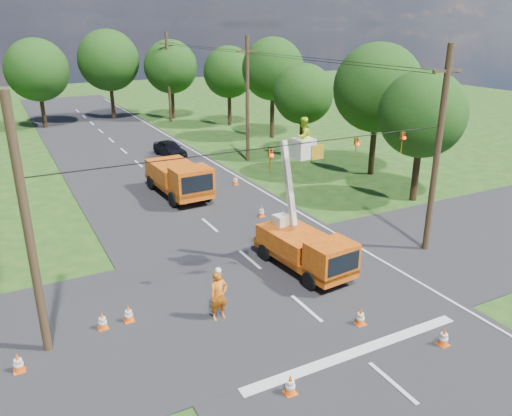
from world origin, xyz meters
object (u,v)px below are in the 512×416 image
traffic_cone_1 (444,337)px  traffic_cone_3 (261,211)px  ground_worker (219,295)px  traffic_cone_4 (129,314)px  traffic_cone_5 (102,321)px  tree_far_c (171,67)px  pole_right_far (168,77)px  tree_right_b (377,88)px  traffic_cone_8 (361,317)px  pole_left (28,232)px  traffic_cone_7 (235,180)px  pole_right_mid (247,99)px  tree_right_c (303,94)px  tree_right_d (273,69)px  tree_right_a (422,114)px  traffic_cone_6 (18,363)px  distant_car (170,148)px  tree_far_b (108,60)px  second_truck (179,178)px  pole_right_near (437,151)px  traffic_cone_2 (267,229)px  tree_far_a (37,70)px  bucket_truck (305,240)px  tree_right_e (229,72)px

traffic_cone_1 → traffic_cone_3: size_ratio=1.00×
ground_worker → traffic_cone_4: ground_worker is taller
traffic_cone_5 → tree_far_c: (17.02, 41.61, 5.70)m
pole_right_far → tree_right_b: pole_right_far is taller
traffic_cone_8 → pole_left: (-10.71, 3.87, 4.14)m
traffic_cone_1 → traffic_cone_5: size_ratio=1.00×
traffic_cone_7 → pole_right_mid: pole_right_mid is taller
tree_right_c → tree_right_d: size_ratio=0.81×
traffic_cone_7 → tree_right_a: 13.21m
traffic_cone_6 → traffic_cone_5: bearing=22.4°
distant_car → traffic_cone_8: size_ratio=5.62×
traffic_cone_5 → pole_right_mid: pole_right_mid is taller
tree_right_c → traffic_cone_3: bearing=-131.7°
traffic_cone_8 → pole_right_far: 44.73m
tree_right_b → tree_far_c: size_ratio=1.05×
traffic_cone_3 → pole_right_mid: pole_right_mid is taller
pole_left → tree_right_b: (24.50, 12.00, 1.93)m
traffic_cone_8 → pole_left: pole_left is taller
traffic_cone_6 → tree_far_b: tree_far_b is taller
ground_worker → traffic_cone_5: size_ratio=2.90×
second_truck → tree_right_d: (14.52, 13.27, 5.40)m
distant_car → traffic_cone_4: distant_car is taller
traffic_cone_8 → tree_right_b: bearing=49.0°
traffic_cone_3 → pole_right_near: bearing=-56.4°
traffic_cone_3 → tree_right_b: (11.73, 4.13, 6.08)m
pole_right_near → traffic_cone_2: bearing=140.1°
tree_far_a → pole_right_far: bearing=-12.5°
traffic_cone_2 → traffic_cone_8: (-0.97, -9.15, 0.00)m
second_truck → tree_right_d: 20.41m
tree_far_c → pole_left: bearing=-114.3°
traffic_cone_7 → second_truck: bearing=-173.0°
traffic_cone_8 → pole_right_mid: size_ratio=0.07×
distant_car → tree_right_d: tree_right_d is taller
ground_worker → traffic_cone_3: size_ratio=2.90×
bucket_truck → traffic_cone_2: (0.39, 4.35, -1.16)m
traffic_cone_5 → tree_right_e: tree_right_e is taller
tree_right_b → tree_right_d: size_ratio=1.00×
ground_worker → traffic_cone_5: ground_worker is taller
tree_right_a → tree_right_c: size_ratio=1.06×
traffic_cone_1 → traffic_cone_5: (-10.51, 6.68, 0.00)m
pole_right_near → tree_far_a: bearing=107.4°
pole_right_far → tree_right_e: bearing=-43.3°
tree_right_a → traffic_cone_8: bearing=-141.2°
tree_right_e → tree_far_a: tree_far_a is taller
tree_far_b → tree_far_c: size_ratio=1.12×
traffic_cone_2 → traffic_cone_4: bearing=-150.9°
pole_left → traffic_cone_5: bearing=11.3°
traffic_cone_2 → tree_right_e: 32.37m
distant_car → pole_right_mid: pole_right_mid is taller
tree_right_d → traffic_cone_5: bearing=-130.0°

